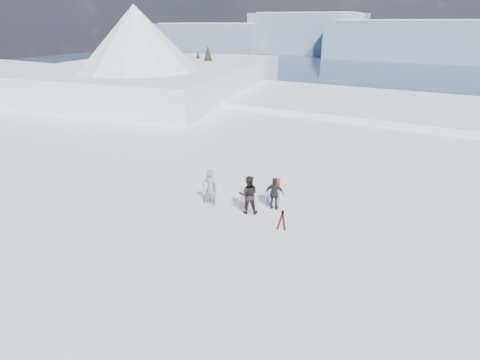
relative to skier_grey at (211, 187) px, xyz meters
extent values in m
plane|color=white|center=(4.13, 56.40, -18.37)|extent=(220.00, 208.01, 71.62)
cube|color=white|center=(4.13, 26.40, -7.37)|extent=(180.00, 16.00, 14.00)
plane|color=navy|center=(4.13, 286.40, -30.87)|extent=(820.00, 820.00, 0.00)
cube|color=slate|center=(-275.87, 436.40, -13.87)|extent=(150.00, 80.00, 34.00)
cube|color=white|center=(-275.87, 436.40, 0.13)|extent=(127.50, 70.00, 8.00)
cube|color=slate|center=(-155.87, 466.40, -7.87)|extent=(130.00, 80.00, 46.00)
cube|color=white|center=(-155.87, 466.40, 12.13)|extent=(110.50, 70.00, 8.00)
cube|color=slate|center=(-35.87, 436.40, -11.87)|extent=(160.00, 80.00, 38.00)
cube|color=white|center=(-35.87, 436.40, 4.13)|extent=(136.00, 70.00, 8.00)
cube|color=white|center=(-23.87, 24.40, -5.87)|extent=(29.19, 35.68, 16.00)
cone|color=white|center=(-20.87, 18.40, 4.13)|extent=(18.00, 18.00, 9.00)
cone|color=white|center=(-28.87, 28.40, 0.13)|extent=(16.00, 16.00, 8.00)
cube|color=#2D2B28|center=(-17.87, 32.40, -9.87)|extent=(21.55, 17.87, 14.25)
cone|color=black|center=(-20.87, 27.40, -3.37)|extent=(6.16, 6.16, 11.00)
cone|color=black|center=(-17.87, 24.40, -4.37)|extent=(5.04, 5.04, 9.00)
cone|color=black|center=(-13.87, 28.40, -3.87)|extent=(5.60, 5.60, 10.00)
cone|color=black|center=(-19.87, 30.40, -2.37)|extent=(7.28, 7.28, 13.00)
cone|color=black|center=(-15.87, 26.40, -3.37)|extent=(6.16, 6.16, 11.00)
cone|color=black|center=(-14.87, 31.40, -3.87)|extent=(5.60, 5.60, 10.00)
cone|color=black|center=(-22.87, 32.40, -2.87)|extent=(6.72, 6.72, 12.00)
imported|color=gray|center=(0.00, 0.00, 0.00)|extent=(0.64, 0.43, 1.74)
imported|color=black|center=(1.91, 0.09, 0.02)|extent=(1.07, 0.98, 1.78)
imported|color=black|center=(2.79, 0.99, -0.11)|extent=(0.95, 0.54, 1.53)
cube|color=red|center=(2.74, 1.23, 0.87)|extent=(0.36, 0.24, 0.42)
cylinder|color=black|center=(-0.32, -0.10, -0.27)|extent=(0.02, 0.02, 1.21)
cylinder|color=black|center=(0.22, -0.07, -0.29)|extent=(0.02, 0.02, 1.16)
cylinder|color=black|center=(1.61, -0.03, -0.29)|extent=(0.02, 0.02, 1.16)
cylinder|color=black|center=(2.22, 0.05, -0.19)|extent=(0.02, 0.02, 1.36)
cylinder|color=black|center=(2.45, 0.96, -0.27)|extent=(0.02, 0.02, 1.20)
cylinder|color=black|center=(3.04, 0.88, -0.29)|extent=(0.02, 0.02, 1.17)
cube|color=black|center=(3.45, 0.17, -0.86)|extent=(0.49, 1.67, 0.03)
cube|color=black|center=(3.59, 0.17, -0.86)|extent=(0.82, 1.57, 0.03)
camera|label=1|loc=(8.72, -13.16, 7.09)|focal=28.00mm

